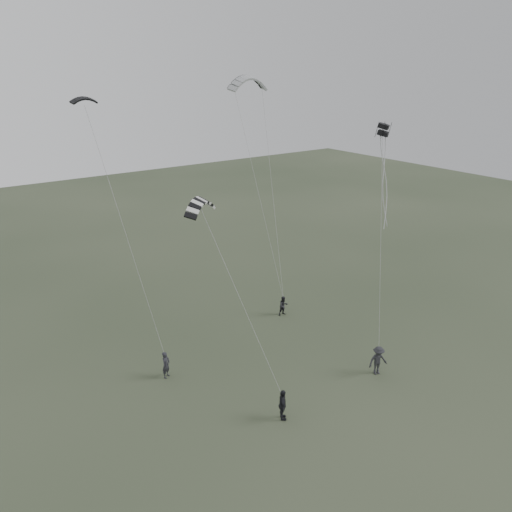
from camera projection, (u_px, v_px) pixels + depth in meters
ground at (286, 385)px, 31.03m from camera, size 140.00×140.00×0.00m
flyer_left at (166, 365)px, 31.59m from camera, size 0.78×0.71×1.79m
flyer_right at (284, 306)px, 39.63m from camera, size 0.81×0.65×1.59m
flyer_center at (283, 405)px, 27.75m from camera, size 0.98×1.17×1.88m
flyer_far at (378, 360)px, 31.89m from camera, size 1.42×1.05×1.97m
kite_dark_small at (84, 98)px, 29.35m from camera, size 1.61×0.75×0.61m
kite_pale_large at (248, 78)px, 40.11m from camera, size 3.74×1.55×1.70m
kite_striped at (200, 201)px, 28.28m from camera, size 2.90×2.45×1.29m
kite_box at (383, 130)px, 31.95m from camera, size 1.00×1.04×0.86m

